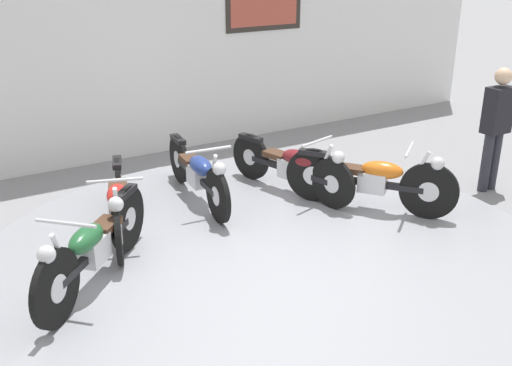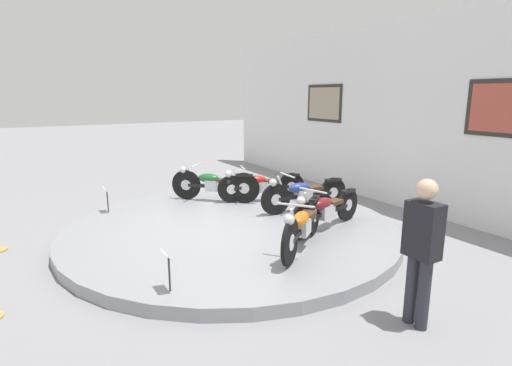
% 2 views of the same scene
% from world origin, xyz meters
% --- Properties ---
extents(ground_plane, '(60.00, 60.00, 0.00)m').
position_xyz_m(ground_plane, '(0.00, 0.00, 0.00)').
color(ground_plane, gray).
extents(display_platform, '(5.95, 5.95, 0.18)m').
position_xyz_m(display_platform, '(0.00, 0.00, 0.09)').
color(display_platform, gray).
rests_on(display_platform, ground_plane).
extents(back_wall, '(14.00, 0.22, 4.11)m').
position_xyz_m(back_wall, '(0.00, 4.19, 2.06)').
color(back_wall, white).
rests_on(back_wall, ground_plane).
extents(motorcycle_green, '(1.45, 1.49, 0.81)m').
position_xyz_m(motorcycle_green, '(-1.63, 0.38, 0.58)').
color(motorcycle_green, black).
rests_on(motorcycle_green, display_platform).
extents(motorcycle_red, '(0.73, 1.87, 0.78)m').
position_xyz_m(motorcycle_red, '(-1.11, 1.26, 0.55)').
color(motorcycle_red, black).
rests_on(motorcycle_red, display_platform).
extents(motorcycle_blue, '(0.54, 1.97, 0.79)m').
position_xyz_m(motorcycle_blue, '(-0.00, 1.62, 0.56)').
color(motorcycle_blue, black).
rests_on(motorcycle_blue, display_platform).
extents(motorcycle_maroon, '(0.66, 1.91, 0.78)m').
position_xyz_m(motorcycle_maroon, '(1.10, 1.26, 0.56)').
color(motorcycle_maroon, black).
rests_on(motorcycle_maroon, display_platform).
extents(motorcycle_orange, '(1.27, 1.62, 0.81)m').
position_xyz_m(motorcycle_orange, '(1.63, 0.37, 0.58)').
color(motorcycle_orange, black).
rests_on(motorcycle_orange, display_platform).
extents(visitor_standing, '(0.36, 0.22, 1.65)m').
position_xyz_m(visitor_standing, '(3.69, 0.39, 0.93)').
color(visitor_standing, '#2D2D38').
rests_on(visitor_standing, ground_plane).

